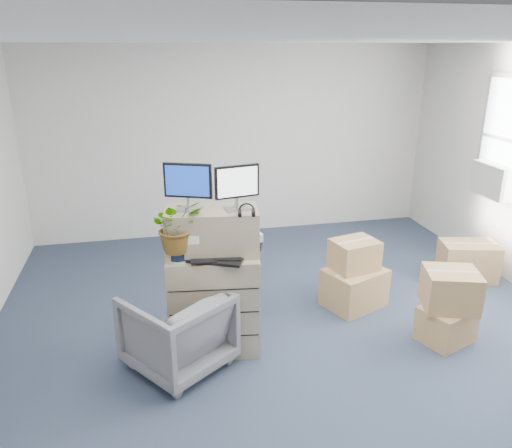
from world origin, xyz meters
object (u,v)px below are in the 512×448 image
(monitor_right, at_px, (237,185))
(water_bottle, at_px, (225,239))
(potted_plant, at_px, (177,233))
(filing_cabinet_lower, at_px, (214,302))
(office_chair, at_px, (177,326))
(keyboard, at_px, (215,260))
(monitor_left, at_px, (188,184))

(monitor_right, xyz_separation_m, water_bottle, (-0.11, 0.04, -0.52))
(monitor_right, bearing_deg, potted_plant, 174.78)
(filing_cabinet_lower, distance_m, office_chair, 0.44)
(keyboard, xyz_separation_m, potted_plant, (-0.32, 0.09, 0.25))
(monitor_right, distance_m, office_chair, 1.37)
(filing_cabinet_lower, height_order, keyboard, keyboard)
(water_bottle, bearing_deg, office_chair, -151.33)
(keyboard, bearing_deg, office_chair, -141.88)
(office_chair, bearing_deg, filing_cabinet_lower, 177.13)
(filing_cabinet_lower, height_order, office_chair, filing_cabinet_lower)
(filing_cabinet_lower, xyz_separation_m, water_bottle, (0.12, 0.03, 0.61))
(keyboard, bearing_deg, filing_cabinet_lower, 115.25)
(potted_plant, bearing_deg, water_bottle, 11.79)
(monitor_left, xyz_separation_m, monitor_right, (0.42, -0.07, -0.01))
(filing_cabinet_lower, relative_size, potted_plant, 1.71)
(monitor_left, bearing_deg, potted_plant, -112.71)
(potted_plant, bearing_deg, office_chair, -106.24)
(keyboard, relative_size, water_bottle, 1.97)
(keyboard, xyz_separation_m, office_chair, (-0.37, -0.09, -0.58))
(filing_cabinet_lower, xyz_separation_m, monitor_right, (0.23, -0.01, 1.13))
(keyboard, bearing_deg, monitor_left, 156.37)
(office_chair, bearing_deg, monitor_left, -156.18)
(monitor_left, height_order, keyboard, monitor_left)
(monitor_left, xyz_separation_m, water_bottle, (0.31, -0.03, -0.53))
(monitor_right, bearing_deg, office_chair, -169.82)
(filing_cabinet_lower, relative_size, water_bottle, 3.87)
(monitor_right, height_order, office_chair, monitor_right)
(monitor_right, distance_m, water_bottle, 0.53)
(water_bottle, distance_m, potted_plant, 0.47)
(potted_plant, distance_m, office_chair, 0.85)
(water_bottle, relative_size, potted_plant, 0.44)
(monitor_left, bearing_deg, office_chair, -98.21)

